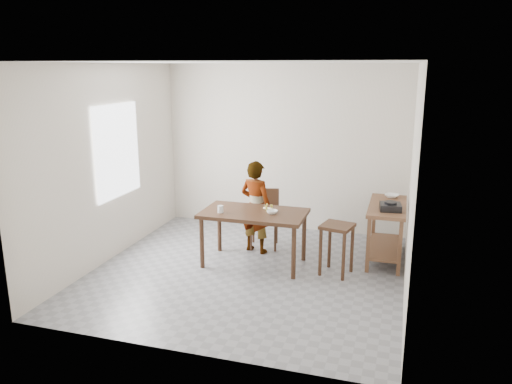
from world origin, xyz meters
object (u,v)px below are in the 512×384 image
(prep_counter, at_px, (386,232))
(child, at_px, (256,207))
(stool, at_px, (336,249))
(dining_table, at_px, (254,238))
(dining_chair, at_px, (264,219))

(prep_counter, height_order, child, child)
(child, distance_m, stool, 1.38)
(dining_table, height_order, dining_chair, dining_chair)
(dining_table, distance_m, prep_counter, 1.86)
(prep_counter, height_order, stool, prep_counter)
(prep_counter, bearing_deg, dining_table, -157.85)
(child, xyz_separation_m, stool, (1.24, -0.48, -0.34))
(prep_counter, xyz_separation_m, stool, (-0.59, -0.71, -0.06))
(prep_counter, bearing_deg, child, -172.93)
(prep_counter, distance_m, stool, 0.93)
(prep_counter, xyz_separation_m, dining_chair, (-1.77, -0.01, 0.03))
(dining_table, distance_m, child, 0.57)
(dining_chair, height_order, stool, dining_chair)
(prep_counter, relative_size, dining_chair, 1.39)
(child, xyz_separation_m, dining_chair, (0.06, 0.21, -0.25))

